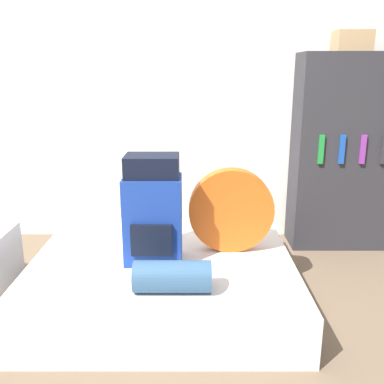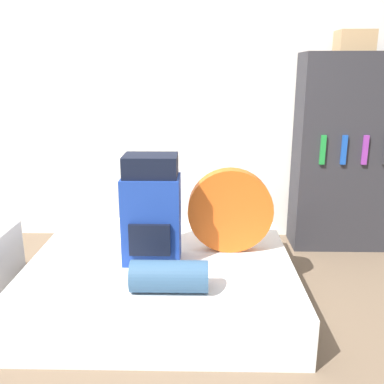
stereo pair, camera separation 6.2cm
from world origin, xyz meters
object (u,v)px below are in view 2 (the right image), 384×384
object	(u,v)px
tent_bag	(230,210)
cardboard_box	(355,41)
sleeping_roll	(169,276)
backpack	(152,211)
bookshelf	(346,154)

from	to	relation	value
tent_bag	cardboard_box	bearing A→B (deg)	40.62
sleeping_roll	cardboard_box	bearing A→B (deg)	46.35
backpack	sleeping_roll	size ratio (longest dim) A/B	1.60
tent_bag	bookshelf	xyz separation A→B (m)	(1.04, 0.86, 0.24)
sleeping_roll	bookshelf	xyz separation A→B (m)	(1.42, 1.45, 0.44)
backpack	cardboard_box	world-z (taller)	cardboard_box
cardboard_box	tent_bag	bearing A→B (deg)	-139.38
backpack	cardboard_box	bearing A→B (deg)	34.26
backpack	bookshelf	xyz separation A→B (m)	(1.56, 1.03, 0.19)
backpack	cardboard_box	distance (m)	2.18
backpack	tent_bag	bearing A→B (deg)	18.30
bookshelf	backpack	bearing A→B (deg)	-146.64
tent_bag	bookshelf	bearing A→B (deg)	39.41
tent_bag	sleeping_roll	bearing A→B (deg)	-122.55
tent_bag	sleeping_roll	distance (m)	0.73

